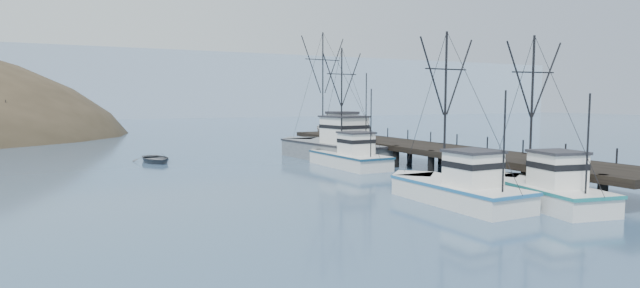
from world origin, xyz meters
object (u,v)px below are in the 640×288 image
object	(u,v)px
trawler_near	(539,190)
trawler_mid	(454,189)
trawler_far	(347,157)
work_vessel	(331,148)
motorboat	(155,162)
pickup_truck	(338,128)
pier	(419,148)
pier_shed	(342,123)

from	to	relation	value
trawler_near	trawler_mid	bearing A→B (deg)	149.23
trawler_far	work_vessel	distance (m)	5.55
work_vessel	trawler_far	bearing A→B (deg)	-101.97
motorboat	trawler_far	bearing A→B (deg)	-41.33
trawler_near	pickup_truck	size ratio (longest dim) A/B	2.03
trawler_far	pickup_truck	distance (m)	16.79
motorboat	trawler_near	bearing A→B (deg)	-66.81
trawler_mid	motorboat	xyz separation A→B (m)	(-13.34, 28.20, -0.82)
pier	motorboat	xyz separation A→B (m)	(-21.99, 13.45, -1.69)
work_vessel	pier_shed	world-z (taller)	work_vessel
pickup_truck	motorboat	xyz separation A→B (m)	(-22.75, -4.24, -2.71)
pier	trawler_far	world-z (taller)	trawler_far
pickup_truck	pier_shed	bearing A→B (deg)	158.63
work_vessel	motorboat	bearing A→B (deg)	162.03
pier	pickup_truck	xyz separation A→B (m)	(0.76, 17.69, 1.01)
trawler_mid	pickup_truck	size ratio (longest dim) A/B	2.09
trawler_near	pickup_truck	bearing A→B (deg)	81.61
trawler_far	pier_shed	size ratio (longest dim) A/B	3.55
trawler_near	motorboat	bearing A→B (deg)	119.79
trawler_mid	motorboat	size ratio (longest dim) A/B	2.07
pier_shed	pickup_truck	distance (m)	3.17
pier_shed	motorboat	bearing A→B (deg)	-176.57
pier	trawler_near	size ratio (longest dim) A/B	4.26
trawler_far	pickup_truck	bearing A→B (deg)	64.89
trawler_mid	work_vessel	size ratio (longest dim) A/B	0.65
trawler_near	motorboat	distance (m)	35.42
pier_shed	trawler_near	bearing A→B (deg)	-97.46
trawler_mid	work_vessel	distance (m)	23.01
trawler_near	pier_shed	size ratio (longest dim) A/B	3.23
pier	work_vessel	distance (m)	9.54
trawler_near	trawler_far	distance (m)	19.96
trawler_mid	trawler_far	size ratio (longest dim) A/B	0.93
trawler_mid	pier_shed	xyz separation A→B (m)	(8.45, 29.51, 2.60)
trawler_near	work_vessel	size ratio (longest dim) A/B	0.63
trawler_near	pickup_truck	world-z (taller)	trawler_near
pier	pier_shed	size ratio (longest dim) A/B	13.75
pickup_truck	motorboat	bearing A→B (deg)	97.43
pier	work_vessel	world-z (taller)	work_vessel
pier_shed	motorboat	size ratio (longest dim) A/B	0.62
trawler_near	trawler_far	size ratio (longest dim) A/B	0.91
trawler_mid	trawler_far	world-z (taller)	trawler_far
trawler_near	pier_shed	distance (m)	32.42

